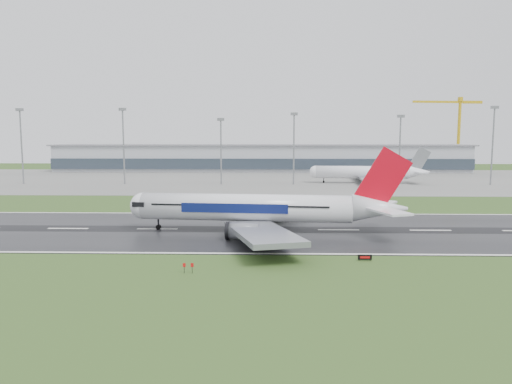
{
  "coord_description": "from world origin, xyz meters",
  "views": [
    {
      "loc": [
        4.55,
        -103.23,
        20.4
      ],
      "look_at": [
        1.56,
        12.0,
        7.0
      ],
      "focal_mm": 33.47,
      "sensor_mm": 36.0,
      "label": 1
    }
  ],
  "objects": [
    {
      "name": "floodmast_4",
      "position": [
        59.96,
        100.0,
        14.17
      ],
      "size": [
        0.64,
        0.64,
        28.33
      ],
      "primitive_type": "cylinder",
      "color": "gray",
      "rests_on": "ground"
    },
    {
      "name": "main_airliner",
      "position": [
        3.78,
        -2.55,
        8.86
      ],
      "size": [
        64.33,
        61.78,
        17.51
      ],
      "primitive_type": null,
      "rotation": [
        0.0,
        0.0,
        -0.09
      ],
      "color": "white",
      "rests_on": "runway"
    },
    {
      "name": "floodmast_3",
      "position": [
        15.33,
        100.0,
        14.66
      ],
      "size": [
        0.64,
        0.64,
        29.31
      ],
      "primitive_type": "cylinder",
      "color": "gray",
      "rests_on": "ground"
    },
    {
      "name": "terminal",
      "position": [
        0.0,
        185.0,
        7.5
      ],
      "size": [
        240.0,
        36.0,
        15.0
      ],
      "primitive_type": "cube",
      "color": "#9A9DA5",
      "rests_on": "ground"
    },
    {
      "name": "parked_airliner",
      "position": [
        47.73,
        106.51,
        7.82
      ],
      "size": [
        56.16,
        52.78,
        15.48
      ],
      "primitive_type": null,
      "rotation": [
        0.0,
        0.0,
        -0.07
      ],
      "color": "white",
      "rests_on": "apron"
    },
    {
      "name": "apron",
      "position": [
        0.0,
        125.0,
        0.04
      ],
      "size": [
        400.0,
        130.0,
        0.08
      ],
      "primitive_type": "cube",
      "color": "slate",
      "rests_on": "ground"
    },
    {
      "name": "runway_sign",
      "position": [
        20.56,
        -25.81,
        0.52
      ],
      "size": [
        2.31,
        0.36,
        1.04
      ],
      "primitive_type": null,
      "rotation": [
        0.0,
        0.0,
        0.04
      ],
      "color": "black",
      "rests_on": "ground"
    },
    {
      "name": "ground",
      "position": [
        0.0,
        0.0,
        0.0
      ],
      "size": [
        520.0,
        520.0,
        0.0
      ],
      "primitive_type": "plane",
      "color": "#2A471A",
      "rests_on": "ground"
    },
    {
      "name": "floodmast_2",
      "position": [
        -15.66,
        100.0,
        13.54
      ],
      "size": [
        0.64,
        0.64,
        27.08
      ],
      "primitive_type": "cylinder",
      "color": "gray",
      "rests_on": "ground"
    },
    {
      "name": "tower_crane",
      "position": [
        123.54,
        200.0,
        22.37
      ],
      "size": [
        45.23,
        9.22,
        44.74
      ],
      "primitive_type": null,
      "rotation": [
        0.0,
        0.0,
        0.15
      ],
      "color": "gold",
      "rests_on": "ground"
    },
    {
      "name": "runway",
      "position": [
        0.0,
        0.0,
        0.05
      ],
      "size": [
        400.0,
        45.0,
        0.1
      ],
      "primitive_type": "cube",
      "color": "black",
      "rests_on": "ground"
    },
    {
      "name": "floodmast_1",
      "position": [
        -57.45,
        100.0,
        15.68
      ],
      "size": [
        0.64,
        0.64,
        31.36
      ],
      "primitive_type": "cylinder",
      "color": "gray",
      "rests_on": "ground"
    },
    {
      "name": "floodmast_0",
      "position": [
        -101.71,
        100.0,
        15.63
      ],
      "size": [
        0.64,
        0.64,
        31.26
      ],
      "primitive_type": "cylinder",
      "color": "gray",
      "rests_on": "ground"
    },
    {
      "name": "floodmast_5",
      "position": [
        98.61,
        100.0,
        15.98
      ],
      "size": [
        0.64,
        0.64,
        31.96
      ],
      "primitive_type": "cylinder",
      "color": "gray",
      "rests_on": "ground"
    }
  ]
}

